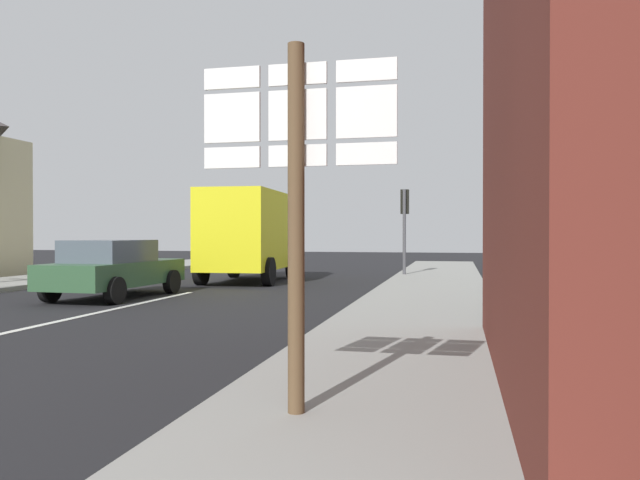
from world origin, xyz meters
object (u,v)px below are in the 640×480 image
sedan_far (114,268)px  route_sign_post (297,189)px  traffic_light_far_right (405,212)px  delivery_truck (248,233)px

sedan_far → route_sign_post: 11.62m
traffic_light_far_right → sedan_far: bearing=-127.2°
delivery_truck → traffic_light_far_right: (5.02, 3.12, 0.77)m
traffic_light_far_right → route_sign_post: bearing=-88.1°
route_sign_post → sedan_far: bearing=128.7°
sedan_far → traffic_light_far_right: bearing=52.8°
sedan_far → delivery_truck: size_ratio=0.83×
sedan_far → traffic_light_far_right: traffic_light_far_right is taller
delivery_truck → traffic_light_far_right: traffic_light_far_right is taller
route_sign_post → traffic_light_far_right: (-0.59, 17.75, 0.42)m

